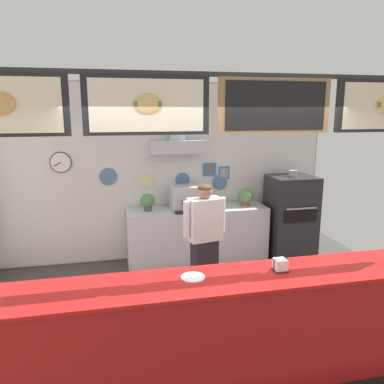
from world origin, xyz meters
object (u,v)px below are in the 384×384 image
(shop_worker, at_px, (205,243))
(potted_thyme, at_px, (148,201))
(napkin_holder, at_px, (280,265))
(espresso_machine, at_px, (188,198))
(potted_oregano, at_px, (213,200))
(condiment_plate, at_px, (193,277))
(potted_basil, at_px, (246,197))
(pizza_oven, at_px, (290,217))

(shop_worker, distance_m, potted_thyme, 1.59)
(shop_worker, height_order, napkin_holder, shop_worker)
(espresso_machine, xyz_separation_m, potted_oregano, (0.43, 0.06, -0.08))
(potted_thyme, height_order, condiment_plate, potted_thyme)
(shop_worker, relative_size, espresso_machine, 2.84)
(napkin_holder, bearing_deg, condiment_plate, 179.04)
(potted_thyme, height_order, potted_basil, potted_basil)
(potted_basil, relative_size, condiment_plate, 1.37)
(shop_worker, height_order, potted_basil, shop_worker)
(espresso_machine, bearing_deg, pizza_oven, -3.00)
(napkin_holder, bearing_deg, pizza_oven, 61.31)
(pizza_oven, relative_size, potted_basil, 5.35)
(potted_basil, distance_m, condiment_plate, 3.25)
(potted_basil, relative_size, napkin_holder, 2.13)
(potted_basil, bearing_deg, potted_thyme, 179.45)
(potted_basil, bearing_deg, condiment_plate, -118.08)
(potted_thyme, bearing_deg, pizza_oven, -3.19)
(potted_thyme, distance_m, potted_oregano, 1.08)
(shop_worker, bearing_deg, potted_oregano, -121.54)
(condiment_plate, bearing_deg, espresso_machine, 79.04)
(espresso_machine, distance_m, potted_basil, 0.98)
(shop_worker, relative_size, potted_basil, 5.71)
(pizza_oven, bearing_deg, napkin_holder, -118.69)
(potted_basil, height_order, napkin_holder, napkin_holder)
(shop_worker, distance_m, condiment_plate, 1.50)
(potted_basil, bearing_deg, potted_oregano, 176.76)
(potted_thyme, relative_size, napkin_holder, 2.07)
(potted_thyme, bearing_deg, potted_basil, -0.55)
(potted_oregano, xyz_separation_m, condiment_plate, (-0.99, -2.90, 0.06))
(potted_oregano, distance_m, napkin_holder, 2.92)
(potted_basil, height_order, condiment_plate, potted_basil)
(shop_worker, distance_m, espresso_machine, 1.46)
(potted_oregano, bearing_deg, condiment_plate, -108.77)
(pizza_oven, height_order, potted_basil, pizza_oven)
(shop_worker, relative_size, napkin_holder, 12.17)
(espresso_machine, relative_size, condiment_plate, 2.75)
(potted_thyme, relative_size, condiment_plate, 1.33)
(shop_worker, bearing_deg, potted_thyme, -81.65)
(espresso_machine, distance_m, potted_oregano, 0.45)
(shop_worker, xyz_separation_m, condiment_plate, (-0.46, -1.41, 0.22))
(espresso_machine, bearing_deg, potted_thyme, 176.29)
(espresso_machine, height_order, potted_basil, espresso_machine)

